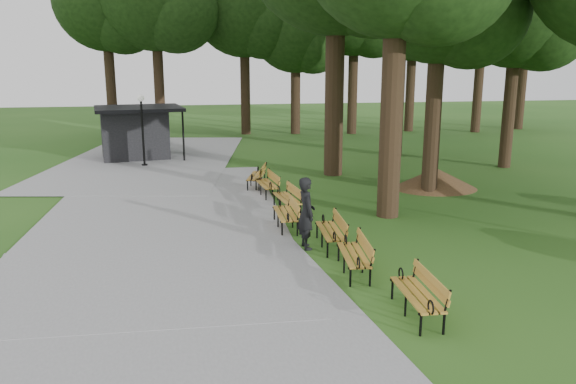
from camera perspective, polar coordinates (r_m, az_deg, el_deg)
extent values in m
plane|color=#234E16|center=(15.86, 0.99, -4.75)|extent=(100.00, 100.00, 0.00)
cube|color=gray|center=(18.48, -13.13, -2.40)|extent=(12.00, 38.00, 0.06)
imported|color=black|center=(14.84, 1.86, -2.14)|extent=(0.51, 0.74, 1.93)
cylinder|color=black|center=(27.29, -14.46, 5.74)|extent=(0.10, 0.10, 3.10)
sphere|color=white|center=(27.14, -14.66, 9.18)|extent=(0.32, 0.32, 0.32)
cone|color=#47301C|center=(22.70, 14.67, 1.36)|extent=(2.75, 2.75, 0.81)
cylinder|color=black|center=(17.80, 10.50, 9.69)|extent=(0.70, 0.70, 7.74)
cylinder|color=black|center=(21.38, 14.52, 8.73)|extent=(0.60, 0.60, 6.76)
cylinder|color=black|center=(24.34, 4.75, 12.23)|extent=(0.80, 0.80, 9.00)
cylinder|color=black|center=(29.94, 11.06, 12.17)|extent=(0.76, 0.76, 8.98)
cylinder|color=black|center=(27.99, 21.54, 9.11)|extent=(0.56, 0.56, 6.69)
sphere|color=black|center=(28.05, 22.25, 17.21)|extent=(5.59, 5.59, 5.59)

